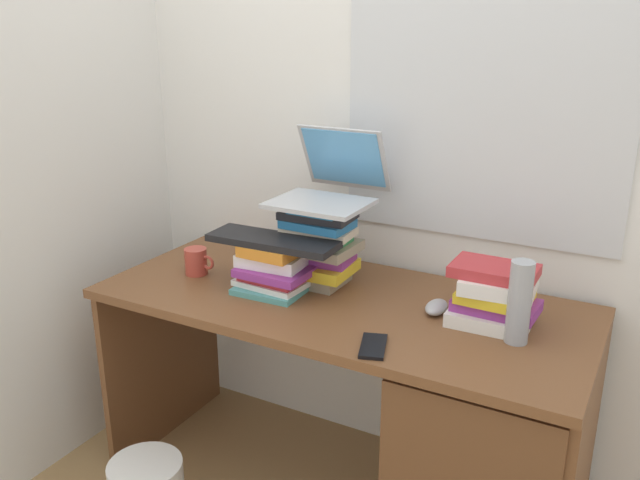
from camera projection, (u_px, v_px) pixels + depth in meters
The scene contains 12 objects.
wall_back at pixel (395, 99), 2.21m from camera, with size 6.00×0.06×2.60m.
wall_left at pixel (87, 94), 2.35m from camera, with size 0.05×6.00×2.60m, color silver.
desk at pixel (453, 428), 1.99m from camera, with size 1.53×0.67×0.72m.
book_stack_tall at pixel (320, 246), 2.16m from camera, with size 0.25×0.19×0.26m.
book_stack_keyboard_riser at pixel (273, 269), 2.12m from camera, with size 0.24×0.19×0.16m.
book_stack_side at pixel (495, 295), 1.88m from camera, with size 0.25×0.19×0.18m.
laptop at pixel (330, 184), 2.16m from camera, with size 0.30×0.35×0.23m.
keyboard at pixel (273, 241), 2.09m from camera, with size 0.42×0.14×0.02m, color black.
computer_mouse at pixel (436, 307), 1.97m from camera, with size 0.06×0.10×0.04m, color #A5A8AD.
mug at pixel (197, 261), 2.26m from camera, with size 0.11×0.08×0.09m.
water_bottle at pixel (519, 302), 1.77m from camera, with size 0.06×0.06×0.23m, color #999EA5.
cell_phone at pixel (373, 346), 1.77m from camera, with size 0.07×0.14×0.01m, color black.
Camera 1 is at (0.86, -1.71, 1.56)m, focal length 37.45 mm.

